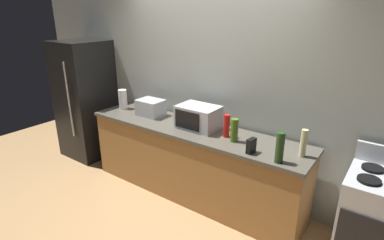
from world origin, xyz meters
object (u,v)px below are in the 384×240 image
(refrigerator, at_px, (86,100))
(paper_towel_roll, at_px, (123,99))
(mug_black, at_px, (183,115))
(mug_red, at_px, (140,106))
(microwave, at_px, (198,117))
(bottle_hot_sauce, at_px, (227,126))
(stove_range, at_px, (377,224))
(bottle_hand_soap, at_px, (303,143))
(toaster_oven, at_px, (151,108))
(cordless_phone, at_px, (251,146))
(bottle_olive_oil, at_px, (234,130))
(bottle_wine, at_px, (280,148))

(refrigerator, distance_m, paper_towel_roll, 0.82)
(mug_black, bearing_deg, mug_red, -178.35)
(microwave, distance_m, bottle_hot_sauce, 0.40)
(stove_range, relative_size, mug_black, 10.25)
(bottle_hot_sauce, xyz_separation_m, bottle_hand_soap, (0.83, 0.01, 0.01))
(mug_black, bearing_deg, bottle_hand_soap, -6.73)
(toaster_oven, bearing_deg, cordless_phone, -9.47)
(toaster_oven, bearing_deg, mug_red, 159.80)
(bottle_hot_sauce, distance_m, bottle_hand_soap, 0.83)
(bottle_hand_soap, bearing_deg, cordless_phone, -153.04)
(toaster_oven, bearing_deg, bottle_hot_sauce, -2.51)
(microwave, bearing_deg, bottle_olive_oil, -10.67)
(paper_towel_roll, bearing_deg, refrigerator, -176.45)
(bottle_hot_sauce, height_order, bottle_hand_soap, bottle_hand_soap)
(bottle_wine, relative_size, bottle_hand_soap, 1.08)
(refrigerator, height_order, bottle_hand_soap, refrigerator)
(paper_towel_roll, xyz_separation_m, bottle_wine, (2.39, -0.28, 0.01))
(microwave, distance_m, bottle_wine, 1.12)
(microwave, xyz_separation_m, mug_red, (-1.10, 0.13, -0.09))
(cordless_phone, bearing_deg, stove_range, 18.97)
(refrigerator, relative_size, bottle_wine, 6.12)
(paper_towel_roll, bearing_deg, stove_range, -0.89)
(microwave, distance_m, bottle_hand_soap, 1.23)
(paper_towel_roll, distance_m, mug_black, 0.96)
(paper_towel_roll, bearing_deg, bottle_hot_sauce, -1.40)
(refrigerator, distance_m, stove_range, 4.07)
(stove_range, bearing_deg, mug_black, 174.97)
(microwave, relative_size, cordless_phone, 3.20)
(mug_red, bearing_deg, microwave, -6.83)
(mug_black, bearing_deg, toaster_oven, -161.65)
(bottle_hot_sauce, xyz_separation_m, mug_black, (-0.75, 0.19, -0.08))
(paper_towel_roll, bearing_deg, microwave, -0.10)
(refrigerator, xyz_separation_m, bottle_hot_sauce, (2.51, 0.01, 0.13))
(toaster_oven, bearing_deg, bottle_olive_oil, -4.91)
(refrigerator, xyz_separation_m, mug_black, (1.76, 0.20, 0.05))
(cordless_phone, height_order, bottle_olive_oil, bottle_olive_oil)
(paper_towel_roll, xyz_separation_m, bottle_hot_sauce, (1.70, -0.04, -0.01))
(toaster_oven, bearing_deg, stove_range, -1.27)
(bottle_olive_oil, distance_m, bottle_hand_soap, 0.70)
(microwave, bearing_deg, stove_range, -1.42)
(cordless_phone, xyz_separation_m, mug_black, (-1.15, 0.40, -0.02))
(bottle_olive_oil, relative_size, bottle_wine, 0.86)
(bottle_wine, bearing_deg, bottle_hand_soap, 60.81)
(paper_towel_roll, height_order, bottle_hand_soap, bottle_hand_soap)
(bottle_hot_sauce, bearing_deg, paper_towel_roll, 178.60)
(paper_towel_roll, bearing_deg, bottle_hand_soap, -0.79)
(microwave, xyz_separation_m, bottle_olive_oil, (0.53, -0.10, -0.01))
(cordless_phone, bearing_deg, bottle_hand_soap, 35.90)
(cordless_phone, relative_size, bottle_hot_sauce, 0.59)
(refrigerator, height_order, toaster_oven, refrigerator)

